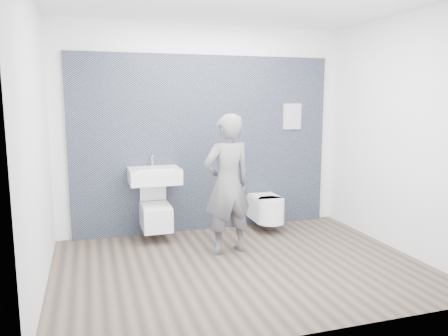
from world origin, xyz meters
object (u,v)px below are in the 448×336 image
object	(u,v)px
toilet_rounded	(267,209)
visitor	(227,184)
toilet_square	(156,215)
washbasin	(155,175)

from	to	relation	value
toilet_rounded	visitor	bearing A→B (deg)	-140.17
toilet_square	toilet_rounded	world-z (taller)	toilet_square
toilet_square	toilet_rounded	distance (m)	1.54
toilet_square	toilet_rounded	xyz separation A→B (m)	(1.54, -0.06, -0.02)
washbasin	toilet_square	world-z (taller)	washbasin
washbasin	visitor	size ratio (longest dim) A/B	0.39
toilet_rounded	visitor	world-z (taller)	visitor
washbasin	toilet_square	xyz separation A→B (m)	(-0.00, -0.02, -0.52)
toilet_square	visitor	xyz separation A→B (m)	(0.74, -0.72, 0.50)
toilet_square	toilet_rounded	size ratio (longest dim) A/B	1.12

